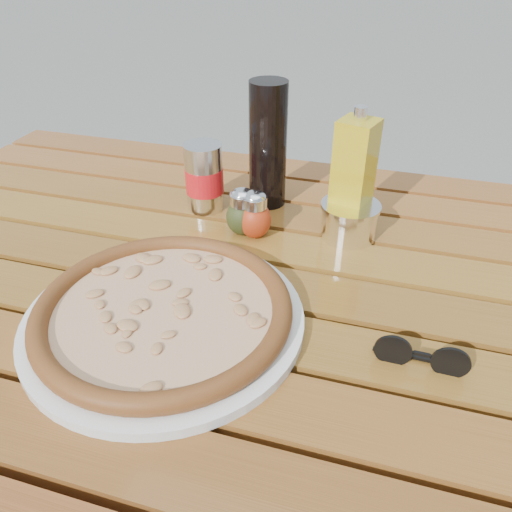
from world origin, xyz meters
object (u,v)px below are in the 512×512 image
(sunglasses, at_px, (421,357))
(table, at_px, (252,320))
(plate, at_px, (165,319))
(dark_bottle, at_px, (268,146))
(soda_can, at_px, (204,178))
(parmesan_tin, at_px, (349,220))
(oregano_shaker, at_px, (242,213))
(pizza, at_px, (163,309))
(pepper_shaker, at_px, (255,215))
(olive_oil_cruet, at_px, (353,178))

(sunglasses, bearing_deg, table, 157.23)
(plate, relative_size, dark_bottle, 1.64)
(dark_bottle, relative_size, sunglasses, 2.00)
(soda_can, bearing_deg, parmesan_tin, -5.72)
(soda_can, height_order, sunglasses, soda_can)
(table, relative_size, oregano_shaker, 17.07)
(table, xyz_separation_m, parmesan_tin, (0.12, 0.16, 0.11))
(table, distance_m, dark_bottle, 0.31)
(pizza, relative_size, sunglasses, 3.50)
(parmesan_tin, bearing_deg, plate, -124.99)
(oregano_shaker, bearing_deg, parmesan_tin, 13.19)
(oregano_shaker, xyz_separation_m, sunglasses, (0.29, -0.23, -0.02))
(oregano_shaker, distance_m, dark_bottle, 0.14)
(plate, distance_m, soda_can, 0.32)
(pepper_shaker, relative_size, olive_oil_cruet, 0.39)
(pizza, height_order, pepper_shaker, pepper_shaker)
(plate, height_order, parmesan_tin, parmesan_tin)
(plate, height_order, sunglasses, sunglasses)
(oregano_shaker, bearing_deg, sunglasses, -38.31)
(plate, distance_m, pepper_shaker, 0.25)
(pizza, height_order, sunglasses, sunglasses)
(plate, relative_size, soda_can, 3.00)
(plate, relative_size, pepper_shaker, 4.39)
(soda_can, bearing_deg, table, -52.65)
(pizza, relative_size, parmesan_tin, 3.84)
(sunglasses, bearing_deg, parmesan_tin, 115.35)
(plate, xyz_separation_m, soda_can, (-0.06, 0.31, 0.05))
(dark_bottle, bearing_deg, soda_can, -152.77)
(table, xyz_separation_m, pizza, (-0.08, -0.12, 0.10))
(soda_can, bearing_deg, sunglasses, -37.75)
(pizza, height_order, oregano_shaker, oregano_shaker)
(sunglasses, bearing_deg, dark_bottle, 130.17)
(parmesan_tin, bearing_deg, sunglasses, -65.92)
(dark_bottle, height_order, sunglasses, dark_bottle)
(sunglasses, bearing_deg, soda_can, 143.52)
(sunglasses, bearing_deg, plate, -176.11)
(oregano_shaker, height_order, soda_can, soda_can)
(plate, distance_m, oregano_shaker, 0.25)
(plate, bearing_deg, soda_can, 101.41)
(plate, xyz_separation_m, oregano_shaker, (0.03, 0.24, 0.03))
(dark_bottle, distance_m, soda_can, 0.12)
(oregano_shaker, xyz_separation_m, parmesan_tin, (0.17, 0.04, -0.01))
(table, distance_m, plate, 0.17)
(plate, distance_m, olive_oil_cruet, 0.37)
(soda_can, xyz_separation_m, olive_oil_cruet, (0.26, -0.01, 0.04))
(olive_oil_cruet, bearing_deg, oregano_shaker, -161.17)
(pepper_shaker, bearing_deg, oregano_shaker, 172.67)
(table, xyz_separation_m, soda_can, (-0.14, 0.19, 0.13))
(pizza, distance_m, olive_oil_cruet, 0.37)
(pizza, bearing_deg, olive_oil_cruet, 57.03)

